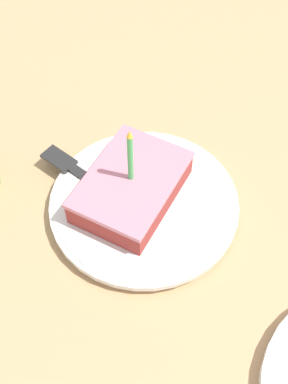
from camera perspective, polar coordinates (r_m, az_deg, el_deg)
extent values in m
cube|color=tan|center=(0.70, 1.21, -1.76)|extent=(2.40, 2.40, 0.04)
cylinder|color=white|center=(0.66, 0.00, -1.46)|extent=(0.22, 0.22, 0.02)
cylinder|color=white|center=(0.66, 0.00, -1.26)|extent=(0.23, 0.23, 0.01)
cube|color=#99332D|center=(0.65, -1.37, 0.37)|extent=(0.10, 0.14, 0.03)
cube|color=#D17A8C|center=(0.63, -1.40, 1.37)|extent=(0.10, 0.14, 0.01)
cylinder|color=#4CBF66|center=(0.60, -1.47, 3.63)|extent=(0.01, 0.01, 0.07)
cone|color=yellow|center=(0.57, -1.56, 6.22)|extent=(0.01, 0.01, 0.01)
cube|color=#262626|center=(0.66, -3.76, -0.06)|extent=(0.13, 0.04, 0.00)
cube|color=#262626|center=(0.70, -9.07, 3.49)|extent=(0.05, 0.03, 0.00)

